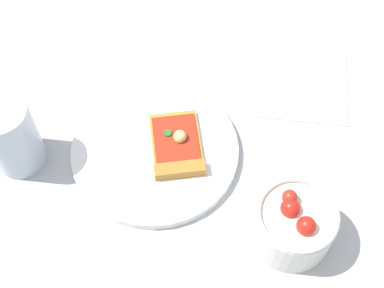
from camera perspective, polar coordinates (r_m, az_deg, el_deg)
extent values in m
plane|color=#B2B7BC|center=(0.80, -3.58, -1.84)|extent=(2.40, 2.40, 0.00)
cylinder|color=white|center=(0.80, -4.01, -0.70)|extent=(0.25, 0.25, 0.01)
cube|color=gold|center=(0.79, -1.71, -0.03)|extent=(0.12, 0.13, 0.01)
cube|color=#B77A33|center=(0.76, -1.32, -2.80)|extent=(0.07, 0.05, 0.02)
cube|color=#B22D19|center=(0.79, -1.72, 0.18)|extent=(0.10, 0.12, 0.00)
sphere|color=#F2D87F|center=(0.78, -1.31, 0.84)|extent=(0.02, 0.02, 0.02)
sphere|color=#EAD172|center=(0.78, -1.37, 0.70)|extent=(0.02, 0.02, 0.02)
cylinder|color=#2D722D|center=(0.79, -2.51, 1.16)|extent=(0.01, 0.01, 0.00)
cylinder|color=white|center=(0.72, 10.84, -8.63)|extent=(0.11, 0.11, 0.07)
torus|color=white|center=(0.69, 11.33, -7.41)|extent=(0.11, 0.11, 0.01)
sphere|color=red|center=(0.69, 10.50, -5.66)|extent=(0.02, 0.02, 0.02)
sphere|color=red|center=(0.68, 12.23, -8.64)|extent=(0.03, 0.03, 0.03)
sphere|color=red|center=(0.69, 10.58, -6.83)|extent=(0.03, 0.03, 0.03)
cylinder|color=silver|center=(0.79, -18.94, 0.78)|extent=(0.08, 0.08, 0.12)
cylinder|color=black|center=(0.80, -18.61, 0.12)|extent=(0.07, 0.07, 0.08)
cube|color=white|center=(0.77, -18.98, 0.50)|extent=(0.03, 0.03, 0.02)
cube|color=white|center=(0.77, -18.27, 1.19)|extent=(0.02, 0.02, 0.02)
cube|color=white|center=(0.90, 11.55, 6.33)|extent=(0.19, 0.18, 0.00)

